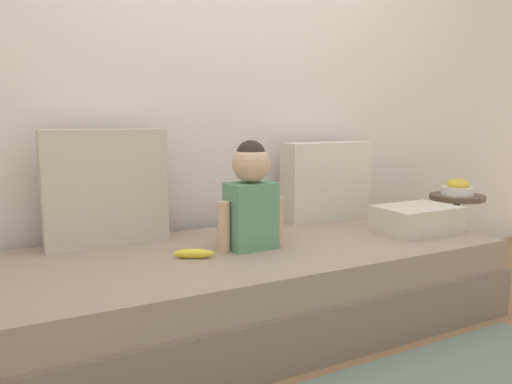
# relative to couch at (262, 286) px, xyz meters

# --- Properties ---
(ground_plane) EXTENTS (12.00, 12.00, 0.00)m
(ground_plane) POSITION_rel_couch_xyz_m (0.00, 0.00, -0.19)
(ground_plane) COLOR #93704C
(back_wall) EXTENTS (5.44, 0.10, 2.47)m
(back_wall) POSITION_rel_couch_xyz_m (0.00, 0.59, 1.05)
(back_wall) COLOR silver
(back_wall) RESTS_ON ground
(couch) EXTENTS (2.24, 0.93, 0.38)m
(couch) POSITION_rel_couch_xyz_m (0.00, 0.00, 0.00)
(couch) COLOR #826C5B
(couch) RESTS_ON ground
(throw_pillow_left) EXTENTS (0.54, 0.16, 0.53)m
(throw_pillow_left) POSITION_rel_couch_xyz_m (-0.62, 0.36, 0.45)
(throw_pillow_left) COLOR #C1B29E
(throw_pillow_left) RESTS_ON couch
(throw_pillow_right) EXTENTS (0.53, 0.16, 0.44)m
(throw_pillow_right) POSITION_rel_couch_xyz_m (0.62, 0.36, 0.41)
(throw_pillow_right) COLOR beige
(throw_pillow_right) RESTS_ON couch
(toddler) EXTENTS (0.32, 0.17, 0.48)m
(toddler) POSITION_rel_couch_xyz_m (-0.06, -0.01, 0.43)
(toddler) COLOR #568E66
(toddler) RESTS_ON couch
(banana) EXTENTS (0.17, 0.11, 0.04)m
(banana) POSITION_rel_couch_xyz_m (-0.34, -0.04, 0.21)
(banana) COLOR yellow
(banana) RESTS_ON couch
(folded_blanket) EXTENTS (0.40, 0.28, 0.13)m
(folded_blanket) POSITION_rel_couch_xyz_m (0.84, -0.12, 0.26)
(folded_blanket) COLOR beige
(folded_blanket) RESTS_ON couch
(side_table) EXTENTS (0.32, 0.32, 0.49)m
(side_table) POSITION_rel_couch_xyz_m (1.43, 0.13, 0.18)
(side_table) COLOR brown
(side_table) RESTS_ON ground
(fruit_bowl) EXTENTS (0.19, 0.19, 0.10)m
(fruit_bowl) POSITION_rel_couch_xyz_m (1.43, 0.13, 0.35)
(fruit_bowl) COLOR silver
(fruit_bowl) RESTS_ON side_table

